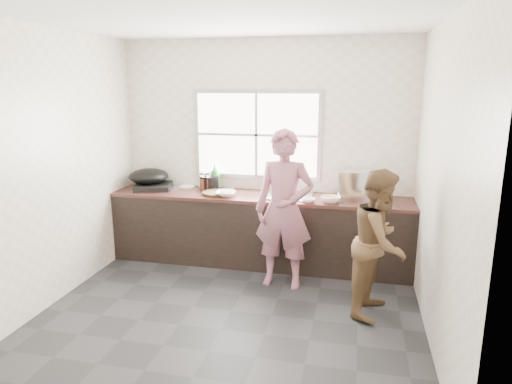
% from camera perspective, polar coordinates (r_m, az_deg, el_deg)
% --- Properties ---
extents(floor, '(3.60, 3.20, 0.01)m').
position_cam_1_polar(floor, '(4.61, -3.08, -14.68)').
color(floor, '#262628').
rests_on(floor, ground).
extents(ceiling, '(3.60, 3.20, 0.01)m').
position_cam_1_polar(ceiling, '(4.11, -3.58, 20.98)').
color(ceiling, silver).
rests_on(ceiling, wall_back).
extents(wall_back, '(3.60, 0.01, 2.70)m').
position_cam_1_polar(wall_back, '(5.69, 1.13, 5.15)').
color(wall_back, silver).
rests_on(wall_back, ground).
extents(wall_left, '(0.01, 3.20, 2.70)m').
position_cam_1_polar(wall_left, '(4.95, -23.86, 2.80)').
color(wall_left, beige).
rests_on(wall_left, ground).
extents(wall_right, '(0.01, 3.20, 2.70)m').
position_cam_1_polar(wall_right, '(4.05, 22.06, 0.87)').
color(wall_right, silver).
rests_on(wall_right, ground).
extents(wall_front, '(3.60, 0.01, 2.70)m').
position_cam_1_polar(wall_front, '(2.69, -12.73, -4.40)').
color(wall_front, silver).
rests_on(wall_front, ground).
extents(cabinet, '(3.60, 0.62, 0.82)m').
position_cam_1_polar(cabinet, '(5.60, 0.44, -4.87)').
color(cabinet, black).
rests_on(cabinet, floor).
extents(countertop, '(3.60, 0.64, 0.04)m').
position_cam_1_polar(countertop, '(5.48, 0.44, -0.59)').
color(countertop, '#381C17').
rests_on(countertop, cabinet).
extents(sink, '(0.55, 0.45, 0.02)m').
position_cam_1_polar(sink, '(5.42, 4.07, -0.53)').
color(sink, silver).
rests_on(sink, countertop).
extents(faucet, '(0.02, 0.02, 0.30)m').
position_cam_1_polar(faucet, '(5.58, 4.40, 1.40)').
color(faucet, silver).
rests_on(faucet, countertop).
extents(window_frame, '(1.60, 0.05, 1.10)m').
position_cam_1_polar(window_frame, '(5.67, 0.11, 7.16)').
color(window_frame, '#9EA0A5').
rests_on(window_frame, wall_back).
extents(window_glazing, '(1.50, 0.01, 1.00)m').
position_cam_1_polar(window_glazing, '(5.65, 0.05, 7.13)').
color(window_glazing, white).
rests_on(window_glazing, window_frame).
extents(woman, '(0.61, 0.42, 1.60)m').
position_cam_1_polar(woman, '(4.88, 3.52, -2.83)').
color(woman, '#A86476').
rests_on(woman, floor).
extents(person_side, '(0.71, 0.81, 1.41)m').
position_cam_1_polar(person_side, '(4.47, 15.23, -6.14)').
color(person_side, brown).
rests_on(person_side, floor).
extents(cutting_board, '(0.42, 0.42, 0.04)m').
position_cam_1_polar(cutting_board, '(5.52, -4.92, -0.14)').
color(cutting_board, '#2F1F12').
rests_on(cutting_board, countertop).
extents(cleaver, '(0.24, 0.22, 0.01)m').
position_cam_1_polar(cleaver, '(5.60, -3.86, 0.34)').
color(cleaver, '#ABADB2').
rests_on(cleaver, cutting_board).
extents(bowl_mince, '(0.26, 0.26, 0.06)m').
position_cam_1_polar(bowl_mince, '(5.42, -3.83, -0.24)').
color(bowl_mince, white).
rests_on(bowl_mince, countertop).
extents(bowl_crabs, '(0.19, 0.19, 0.06)m').
position_cam_1_polar(bowl_crabs, '(5.19, 9.31, -1.00)').
color(bowl_crabs, silver).
rests_on(bowl_crabs, countertop).
extents(bowl_held, '(0.24, 0.24, 0.06)m').
position_cam_1_polar(bowl_held, '(5.17, 6.60, -0.95)').
color(bowl_held, white).
rests_on(bowl_held, countertop).
extents(black_pot, '(0.31, 0.31, 0.17)m').
position_cam_1_polar(black_pot, '(5.80, -5.86, 1.18)').
color(black_pot, black).
rests_on(black_pot, countertop).
extents(plate_food, '(0.21, 0.21, 0.02)m').
position_cam_1_polar(plate_food, '(5.98, -8.58, 0.70)').
color(plate_food, white).
rests_on(plate_food, countertop).
extents(bottle_green, '(0.14, 0.14, 0.33)m').
position_cam_1_polar(bottle_green, '(5.82, -5.16, 2.05)').
color(bottle_green, green).
rests_on(bottle_green, countertop).
extents(bottle_brown_tall, '(0.10, 0.10, 0.21)m').
position_cam_1_polar(bottle_brown_tall, '(5.74, -6.29, 1.23)').
color(bottle_brown_tall, '#512214').
rests_on(bottle_brown_tall, countertop).
extents(bottle_brown_short, '(0.14, 0.14, 0.18)m').
position_cam_1_polar(bottle_brown_short, '(5.78, -5.67, 1.18)').
color(bottle_brown_short, '#4D2913').
rests_on(bottle_brown_short, countertop).
extents(glass_jar, '(0.09, 0.09, 0.10)m').
position_cam_1_polar(glass_jar, '(5.90, -6.76, 1.02)').
color(glass_jar, silver).
rests_on(glass_jar, countertop).
extents(burner, '(0.54, 0.54, 0.07)m').
position_cam_1_polar(burner, '(5.94, -12.71, 0.69)').
color(burner, black).
rests_on(burner, countertop).
extents(wok, '(0.51, 0.51, 0.19)m').
position_cam_1_polar(wok, '(5.99, -13.27, 1.95)').
color(wok, black).
rests_on(wok, burner).
extents(dish_rack, '(0.47, 0.36, 0.33)m').
position_cam_1_polar(dish_rack, '(5.41, 12.37, 0.91)').
color(dish_rack, silver).
rests_on(dish_rack, countertop).
extents(pot_lid_left, '(0.27, 0.27, 0.01)m').
position_cam_1_polar(pot_lid_left, '(5.92, -10.29, 0.50)').
color(pot_lid_left, silver).
rests_on(pot_lid_left, countertop).
extents(pot_lid_right, '(0.30, 0.30, 0.01)m').
position_cam_1_polar(pot_lid_right, '(5.94, -11.40, 0.48)').
color(pot_lid_right, silver).
rests_on(pot_lid_right, countertop).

